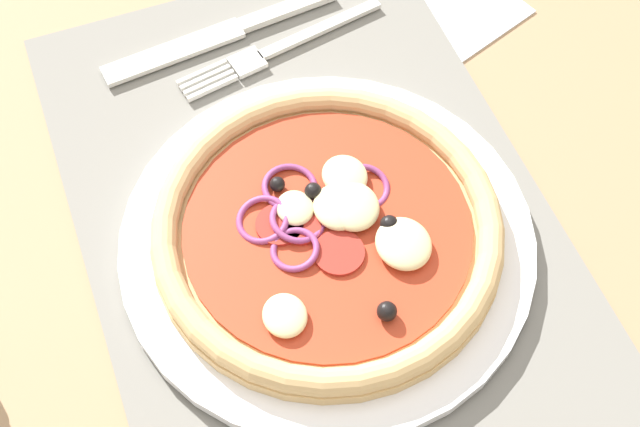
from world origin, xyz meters
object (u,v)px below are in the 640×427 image
object	(u,v)px
plate	(322,243)
pizza	(323,231)
fork	(272,51)
napkin	(434,1)
knife	(219,35)

from	to	relation	value
plate	pizza	xyz separation A→B (cm)	(0.00, -0.06, 1.62)
fork	napkin	bearing A→B (deg)	172.66
plate	pizza	bearing A→B (deg)	-85.70
knife	pizza	bearing A→B (deg)	86.07
pizza	fork	xyz separation A→B (cm)	(17.91, -2.52, -1.93)
knife	napkin	distance (cm)	18.08
pizza	napkin	bearing A→B (deg)	-42.34
pizza	fork	world-z (taller)	pizza
pizza	napkin	distance (cm)	25.47
pizza	knife	xyz separation A→B (cm)	(21.01, 0.85, -1.89)
napkin	pizza	bearing A→B (deg)	137.66
plate	fork	xyz separation A→B (cm)	(17.91, -2.58, -0.30)
plate	napkin	xyz separation A→B (cm)	(18.75, -17.14, -0.74)
pizza	napkin	size ratio (longest dim) A/B	1.90
fork	napkin	world-z (taller)	fork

